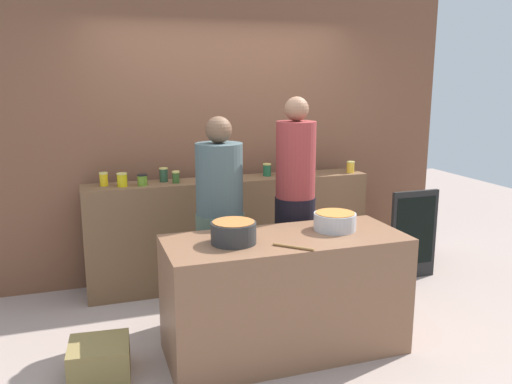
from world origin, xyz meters
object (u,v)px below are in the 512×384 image
at_px(wooden_spoon, 293,247).
at_px(chalkboard_sign, 414,234).
at_px(cook_with_tongs, 220,232).
at_px(bread_crate, 100,360).
at_px(preserve_jar_5, 211,173).
at_px(preserve_jar_6, 267,170).
at_px(preserve_jar_2, 142,180).
at_px(preserve_jar_0, 104,179).
at_px(cooking_pot_left, 234,232).
at_px(preserve_jar_8, 296,169).
at_px(cook_in_cap, 295,217).
at_px(preserve_jar_1, 122,180).
at_px(preserve_jar_7, 283,168).
at_px(preserve_jar_3, 164,175).
at_px(cooking_pot_center, 335,221).
at_px(preserve_jar_4, 176,177).
at_px(preserve_jar_9, 351,167).

xyz_separation_m(wooden_spoon, chalkboard_sign, (1.77, 1.17, -0.42)).
height_order(cook_with_tongs, bread_crate, cook_with_tongs).
distance_m(preserve_jar_5, preserve_jar_6, 0.56).
bearing_deg(cook_with_tongs, preserve_jar_2, 125.35).
bearing_deg(preserve_jar_6, preserve_jar_0, 179.52).
height_order(cooking_pot_left, cook_with_tongs, cook_with_tongs).
xyz_separation_m(preserve_jar_8, cook_in_cap, (-0.34, -0.80, -0.25)).
bearing_deg(preserve_jar_1, preserve_jar_7, 2.85).
bearing_deg(preserve_jar_3, preserve_jar_6, -1.98).
xyz_separation_m(preserve_jar_2, preserve_jar_7, (1.37, 0.09, 0.02)).
bearing_deg(bread_crate, cooking_pot_left, -4.65).
distance_m(preserve_jar_0, preserve_jar_6, 1.52).
distance_m(wooden_spoon, cook_in_cap, 0.90).
distance_m(preserve_jar_1, preserve_jar_8, 1.65).
bearing_deg(preserve_jar_5, preserve_jar_1, -176.13).
bearing_deg(cooking_pot_center, wooden_spoon, -146.21).
bearing_deg(preserve_jar_8, preserve_jar_3, 176.14).
relative_size(preserve_jar_2, cooking_pot_left, 0.33).
relative_size(cook_with_tongs, chalkboard_sign, 1.88).
height_order(preserve_jar_4, cooking_pot_left, preserve_jar_4).
relative_size(preserve_jar_8, preserve_jar_9, 1.03).
distance_m(preserve_jar_6, preserve_jar_7, 0.17).
distance_m(cooking_pot_left, cook_with_tongs, 0.66).
xyz_separation_m(wooden_spoon, cook_in_cap, (0.36, 0.82, -0.04)).
height_order(preserve_jar_4, preserve_jar_5, preserve_jar_5).
distance_m(preserve_jar_1, bread_crate, 1.64).
distance_m(preserve_jar_0, preserve_jar_7, 1.69).
height_order(preserve_jar_2, cook_with_tongs, cook_with_tongs).
distance_m(cooking_pot_left, cook_in_cap, 0.92).
relative_size(preserve_jar_2, preserve_jar_4, 0.93).
bearing_deg(wooden_spoon, preserve_jar_7, 70.72).
xyz_separation_m(preserve_jar_3, preserve_jar_4, (0.10, -0.10, -0.01)).
distance_m(preserve_jar_8, wooden_spoon, 1.78).
height_order(preserve_jar_1, preserve_jar_8, same).
xyz_separation_m(cooking_pot_left, cooking_pot_center, (0.79, 0.07, -0.01)).
bearing_deg(preserve_jar_6, preserve_jar_8, -10.36).
height_order(preserve_jar_2, cooking_pot_left, preserve_jar_2).
distance_m(preserve_jar_2, preserve_jar_4, 0.30).
relative_size(preserve_jar_3, chalkboard_sign, 0.14).
bearing_deg(cook_in_cap, preserve_jar_9, 39.60).
xyz_separation_m(preserve_jar_9, cook_with_tongs, (-1.54, -0.71, -0.33)).
bearing_deg(preserve_jar_6, preserve_jar_4, -176.10).
xyz_separation_m(preserve_jar_3, cook_in_cap, (0.93, -0.88, -0.26)).
height_order(preserve_jar_2, preserve_jar_8, preserve_jar_8).
distance_m(preserve_jar_0, chalkboard_sign, 2.98).
xyz_separation_m(preserve_jar_7, preserve_jar_8, (0.11, -0.06, -0.01)).
relative_size(preserve_jar_2, bread_crate, 0.26).
xyz_separation_m(preserve_jar_9, cooking_pot_center, (-0.82, -1.28, -0.16)).
distance_m(preserve_jar_4, preserve_jar_7, 1.07).
bearing_deg(bread_crate, preserve_jar_5, 50.65).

